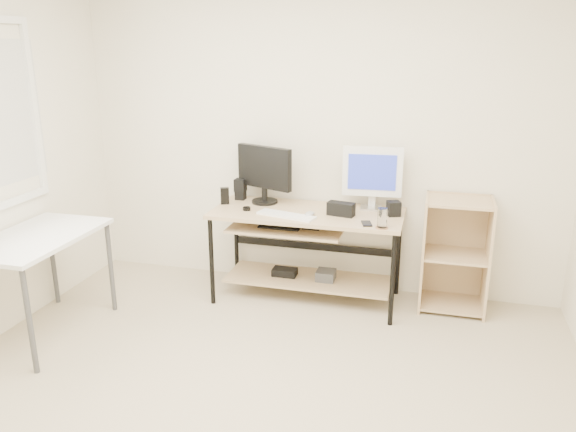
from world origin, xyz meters
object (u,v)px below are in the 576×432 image
Objects in this scene: desk at (304,236)px; audio_controller at (225,196)px; shelf_unit at (455,253)px; black_monitor at (264,171)px; white_imac at (372,173)px; side_table at (37,246)px.

audio_controller is at bearing 177.63° from desk.
shelf_unit is 1.80× the size of black_monitor.
desk is at bearing -26.90° from audio_controller.
desk is 1.19m from shelf_unit.
shelf_unit is 1.80× the size of white_imac.
desk is 0.74m from audio_controller.
black_monitor is (-1.55, -0.02, 0.57)m from shelf_unit.
shelf_unit is 1.65m from black_monitor.
white_imac is at bearing 25.17° from black_monitor.
black_monitor is at bearing 158.72° from desk.
desk is 1.97m from side_table.
white_imac is 3.60× the size of audio_controller.
white_imac is (0.87, 0.05, 0.02)m from black_monitor.
desk is at bearing 0.33° from black_monitor.
black_monitor reaches higher than side_table.
black_monitor reaches higher than desk.
black_monitor reaches higher than audio_controller.
desk is 0.63m from black_monitor.
black_monitor reaches higher than shelf_unit.
black_monitor is 0.88m from white_imac.
white_imac reaches higher than side_table.
audio_controller is at bearing -137.52° from black_monitor.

